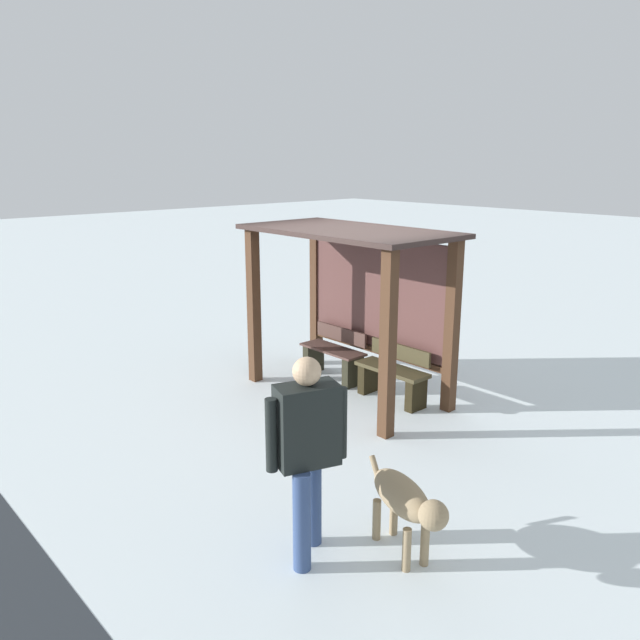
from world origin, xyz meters
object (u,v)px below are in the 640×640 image
object	(u,v)px
bus_shelter	(360,278)
person_walking	(307,442)
bench_left_inside	(334,357)
dog	(405,501)
bench_center_inside	(393,376)

from	to	relation	value
bus_shelter	person_walking	world-z (taller)	bus_shelter
bus_shelter	person_walking	bearing A→B (deg)	-51.34
bench_left_inside	dog	distance (m)	4.22
bench_center_inside	dog	world-z (taller)	bench_center_inside
bench_center_inside	dog	distance (m)	3.36
bench_left_inside	bench_center_inside	xyz separation A→B (m)	(1.13, -0.00, 0.01)
bench_center_inside	bench_left_inside	bearing A→B (deg)	179.84
bench_center_inside	bus_shelter	bearing A→B (deg)	-173.32
bench_left_inside	bench_center_inside	size ratio (longest dim) A/B	1.00
bus_shelter	dog	xyz separation A→B (m)	(2.87, -2.37, -1.07)
bench_center_inside	person_walking	world-z (taller)	person_walking
bus_shelter	bench_center_inside	bearing A→B (deg)	6.68
bus_shelter	dog	world-z (taller)	bus_shelter
bus_shelter	bench_left_inside	xyz separation A→B (m)	(-0.57, 0.07, -1.23)
person_walking	dog	bearing A→B (deg)	47.78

